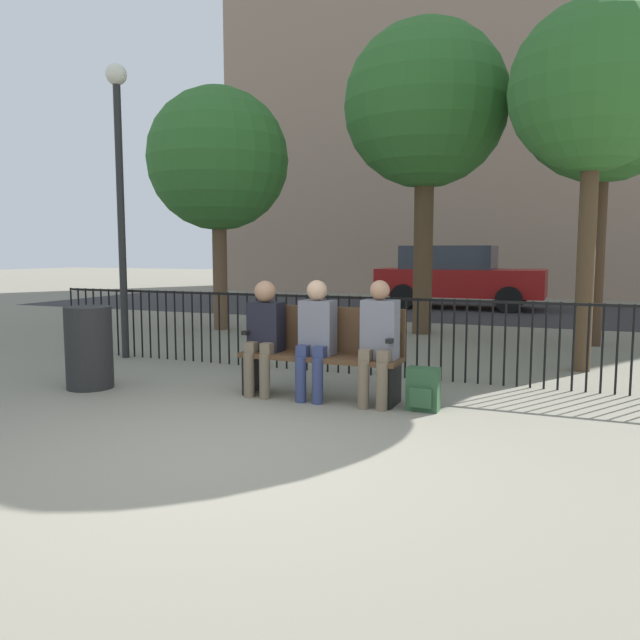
{
  "coord_description": "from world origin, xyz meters",
  "views": [
    {
      "loc": [
        2.35,
        -3.73,
        1.49
      ],
      "look_at": [
        0.0,
        2.0,
        0.8
      ],
      "focal_mm": 35.0,
      "sensor_mm": 36.0,
      "label": 1
    }
  ],
  "objects": [
    {
      "name": "tree_2",
      "position": [
        -0.19,
        7.32,
        3.98
      ],
      "size": [
        2.86,
        2.86,
        5.45
      ],
      "color": "#4C3823",
      "rests_on": "ground"
    },
    {
      "name": "seated_person_1",
      "position": [
        -0.02,
        1.95,
        0.67
      ],
      "size": [
        0.34,
        0.39,
        1.2
      ],
      "color": "navy",
      "rests_on": "ground"
    },
    {
      "name": "parked_car_0",
      "position": [
        -0.51,
        12.63,
        0.84
      ],
      "size": [
        4.2,
        1.94,
        1.62
      ],
      "color": "maroon",
      "rests_on": "ground"
    },
    {
      "name": "backpack",
      "position": [
        1.07,
        1.92,
        0.2
      ],
      "size": [
        0.3,
        0.21,
        0.41
      ],
      "color": "#284C2D",
      "rests_on": "ground"
    },
    {
      "name": "trash_bin",
      "position": [
        -2.5,
        1.5,
        0.45
      ],
      "size": [
        0.5,
        0.5,
        0.89
      ],
      "color": "black",
      "rests_on": "ground"
    },
    {
      "name": "lamp_post",
      "position": [
        -3.44,
        3.22,
        2.6
      ],
      "size": [
        0.28,
        0.28,
        3.97
      ],
      "color": "black",
      "rests_on": "ground"
    },
    {
      "name": "building_facade",
      "position": [
        0.0,
        20.0,
        8.75
      ],
      "size": [
        20.0,
        6.0,
        17.5
      ],
      "color": "gray",
      "rests_on": "ground"
    },
    {
      "name": "tree_0",
      "position": [
        2.67,
        6.9,
        3.86
      ],
      "size": [
        2.7,
        2.7,
        5.23
      ],
      "color": "#422D1E",
      "rests_on": "ground"
    },
    {
      "name": "tree_1",
      "position": [
        -3.88,
        6.46,
        3.16
      ],
      "size": [
        2.61,
        2.61,
        4.48
      ],
      "color": "brown",
      "rests_on": "ground"
    },
    {
      "name": "seated_person_2",
      "position": [
        0.63,
        1.95,
        0.67
      ],
      "size": [
        0.34,
        0.39,
        1.21
      ],
      "color": "brown",
      "rests_on": "ground"
    },
    {
      "name": "park_bench",
      "position": [
        0.0,
        2.08,
        0.49
      ],
      "size": [
        1.65,
        0.45,
        0.92
      ],
      "color": "#4C331E",
      "rests_on": "ground"
    },
    {
      "name": "street_surface",
      "position": [
        0.0,
        12.0,
        0.0
      ],
      "size": [
        24.0,
        6.0,
        0.01
      ],
      "color": "#2B2B2D",
      "rests_on": "ground"
    },
    {
      "name": "seated_person_0",
      "position": [
        -0.6,
        1.95,
        0.67
      ],
      "size": [
        0.34,
        0.39,
        1.18
      ],
      "color": "brown",
      "rests_on": "ground"
    },
    {
      "name": "fence_railing",
      "position": [
        -0.02,
        3.32,
        0.56
      ],
      "size": [
        9.01,
        0.03,
        0.95
      ],
      "color": "black",
      "rests_on": "ground"
    },
    {
      "name": "ground_plane",
      "position": [
        0.0,
        0.0,
        0.0
      ],
      "size": [
        80.0,
        80.0,
        0.0
      ],
      "primitive_type": "plane",
      "color": "gray"
    },
    {
      "name": "tree_3",
      "position": [
        2.46,
        4.59,
        3.4
      ],
      "size": [
        2.0,
        2.0,
        4.43
      ],
      "color": "#4C3823",
      "rests_on": "ground"
    }
  ]
}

